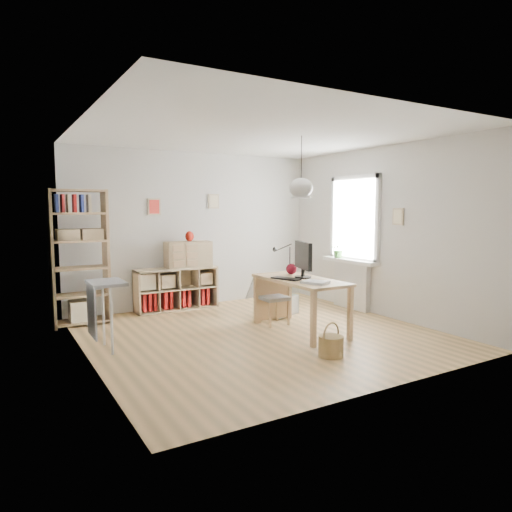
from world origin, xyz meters
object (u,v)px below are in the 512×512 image
chair (272,295)px  drawer_chest (188,254)px  desk (300,285)px  storage_chest (276,302)px  tall_bookshelf (79,252)px  monitor (303,258)px  cube_shelf (175,292)px

chair → drawer_chest: size_ratio=0.98×
desk → storage_chest: bearing=74.9°
chair → storage_chest: bearing=53.2°
desk → tall_bookshelf: tall_bookshelf is taller
chair → monitor: bearing=-70.7°
cube_shelf → monitor: bearing=-63.4°
cube_shelf → storage_chest: cube_shelf is taller
drawer_chest → storage_chest: bearing=-42.5°
cube_shelf → chair: (0.92, -1.66, 0.13)m
cube_shelf → tall_bookshelf: bearing=-169.8°
storage_chest → drawer_chest: size_ratio=1.10×
desk → cube_shelf: (-1.02, 2.23, -0.36)m
monitor → drawer_chest: monitor is taller
cube_shelf → storage_chest: 1.76m
desk → tall_bookshelf: (-2.59, 1.95, 0.43)m
storage_chest → monitor: bearing=-123.8°
tall_bookshelf → storage_chest: size_ratio=2.37×
tall_bookshelf → chair: tall_bookshelf is taller
cube_shelf → tall_bookshelf: 1.77m
drawer_chest → cube_shelf: bearing=174.6°
desk → cube_shelf: desk is taller
desk → chair: 0.62m
cube_shelf → drawer_chest: (0.24, -0.04, 0.64)m
chair → tall_bookshelf: bearing=152.5°
monitor → drawer_chest: 2.32m
storage_chest → desk: bearing=-127.2°
storage_chest → monitor: monitor is taller
chair → drawer_chest: drawer_chest is taller
storage_chest → tall_bookshelf: bearing=140.7°
drawer_chest → tall_bookshelf: bearing=-168.3°
cube_shelf → storage_chest: size_ratio=1.66×
desk → drawer_chest: 2.34m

